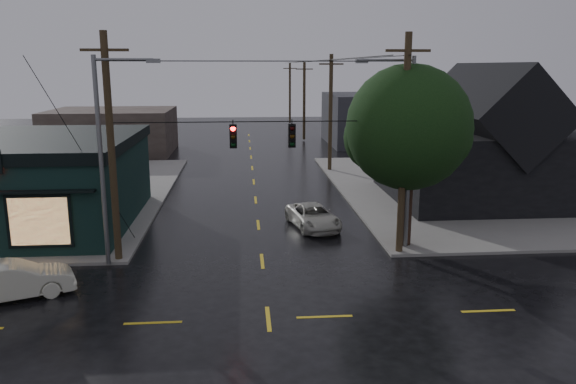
{
  "coord_description": "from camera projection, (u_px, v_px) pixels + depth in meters",
  "views": [
    {
      "loc": [
        -0.78,
        -18.27,
        8.69
      ],
      "look_at": [
        1.14,
        5.4,
        3.35
      ],
      "focal_mm": 35.0,
      "sensor_mm": 36.0,
      "label": 1
    }
  ],
  "objects": [
    {
      "name": "ground_plane",
      "position": [
        268.0,
        319.0,
        19.73
      ],
      "size": [
        160.0,
        160.0,
        0.0
      ],
      "primitive_type": "plane",
      "color": "black"
    },
    {
      "name": "sidewalk_ne",
      "position": [
        530.0,
        187.0,
        40.74
      ],
      "size": [
        28.0,
        28.0,
        0.15
      ],
      "primitive_type": "cube",
      "color": "gray",
      "rests_on": "ground"
    },
    {
      "name": "ne_building",
      "position": [
        486.0,
        132.0,
        36.46
      ],
      "size": [
        12.6,
        11.6,
        8.75
      ],
      "color": "black",
      "rests_on": "ground"
    },
    {
      "name": "corner_tree",
      "position": [
        408.0,
        128.0,
        26.35
      ],
      "size": [
        5.93,
        5.93,
        8.7
      ],
      "color": "black",
      "rests_on": "ground"
    },
    {
      "name": "utility_pole_nw",
      "position": [
        119.0,
        261.0,
        25.54
      ],
      "size": [
        2.0,
        0.32,
        10.15
      ],
      "primitive_type": null,
      "color": "#352817",
      "rests_on": "ground"
    },
    {
      "name": "utility_pole_ne",
      "position": [
        399.0,
        254.0,
        26.57
      ],
      "size": [
        2.0,
        0.32,
        10.15
      ],
      "primitive_type": null,
      "color": "#352817",
      "rests_on": "ground"
    },
    {
      "name": "utility_pole_far_a",
      "position": [
        330.0,
        171.0,
        47.47
      ],
      "size": [
        2.0,
        0.32,
        9.65
      ],
      "primitive_type": null,
      "color": "#352817",
      "rests_on": "ground"
    },
    {
      "name": "utility_pole_far_b",
      "position": [
        304.0,
        141.0,
        66.92
      ],
      "size": [
        2.0,
        0.32,
        9.15
      ],
      "primitive_type": null,
      "color": "#352817",
      "rests_on": "ground"
    },
    {
      "name": "utility_pole_far_c",
      "position": [
        290.0,
        124.0,
        86.37
      ],
      "size": [
        2.0,
        0.32,
        9.15
      ],
      "primitive_type": null,
      "color": "#352817",
      "rests_on": "ground"
    },
    {
      "name": "span_signal_assembly",
      "position": [
        263.0,
        135.0,
        24.81
      ],
      "size": [
        13.0,
        0.48,
        1.23
      ],
      "color": "black",
      "rests_on": "ground"
    },
    {
      "name": "streetlight_nw",
      "position": [
        109.0,
        267.0,
        24.84
      ],
      "size": [
        5.4,
        0.3,
        9.15
      ],
      "primitive_type": null,
      "color": "slate",
      "rests_on": "ground"
    },
    {
      "name": "streetlight_ne",
      "position": [
        405.0,
        249.0,
        27.29
      ],
      "size": [
        5.4,
        0.3,
        9.15
      ],
      "primitive_type": null,
      "color": "slate",
      "rests_on": "ground"
    },
    {
      "name": "bg_building_west",
      "position": [
        112.0,
        131.0,
        57.04
      ],
      "size": [
        12.0,
        10.0,
        4.4
      ],
      "primitive_type": "cube",
      "color": "#352A27",
      "rests_on": "ground"
    },
    {
      "name": "bg_building_east",
      "position": [
        389.0,
        119.0,
        64.14
      ],
      "size": [
        14.0,
        12.0,
        5.6
      ],
      "primitive_type": "cube",
      "color": "#2C2D32",
      "rests_on": "ground"
    },
    {
      "name": "sedan_cream",
      "position": [
        13.0,
        281.0,
        21.33
      ],
      "size": [
        4.62,
        3.1,
        1.44
      ],
      "primitive_type": "imported",
      "rotation": [
        0.0,
        0.0,
        1.97
      ],
      "color": "beige",
      "rests_on": "ground"
    },
    {
      "name": "suv_silver",
      "position": [
        313.0,
        216.0,
        30.75
      ],
      "size": [
        3.0,
        4.89,
        1.27
      ],
      "primitive_type": "imported",
      "rotation": [
        0.0,
        0.0,
        0.21
      ],
      "color": "#B5B4A7",
      "rests_on": "ground"
    }
  ]
}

